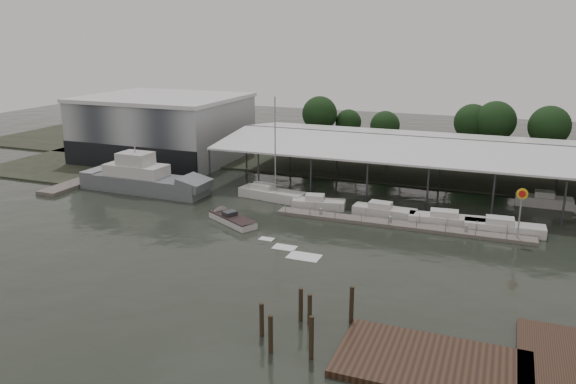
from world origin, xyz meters
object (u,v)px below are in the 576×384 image
(white_sailboat, at_px, (271,194))
(speedboat_underway, at_px, (229,218))
(shell_fuel_sign, at_px, (521,204))
(grey_trawler, at_px, (144,180))

(white_sailboat, distance_m, speedboat_underway, 10.05)
(shell_fuel_sign, relative_size, speedboat_underway, 0.33)
(white_sailboat, bearing_deg, grey_trawler, -161.01)
(shell_fuel_sign, height_order, speedboat_underway, shell_fuel_sign)
(white_sailboat, height_order, speedboat_underway, white_sailboat)
(shell_fuel_sign, xyz_separation_m, speedboat_underway, (-30.01, -5.30, -3.53))
(speedboat_underway, bearing_deg, shell_fuel_sign, -139.83)
(shell_fuel_sign, relative_size, grey_trawler, 0.30)
(grey_trawler, xyz_separation_m, white_sailboat, (17.09, 2.97, -0.92))
(shell_fuel_sign, bearing_deg, grey_trawler, 177.84)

